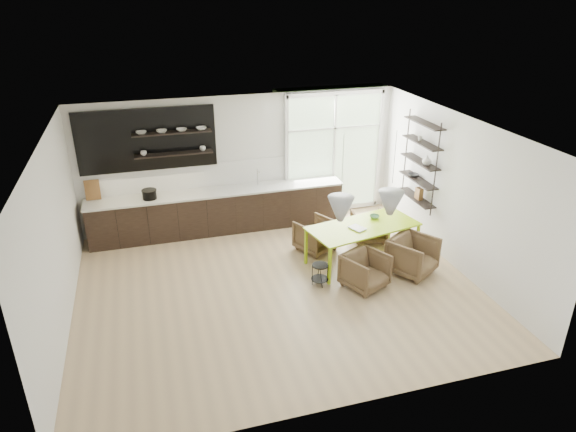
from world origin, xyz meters
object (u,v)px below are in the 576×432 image
object	(u,v)px
dining_table	(363,228)
armchair_back_left	(316,235)
wire_stool	(320,272)
armchair_front_right	(413,256)
armchair_back_right	(369,226)
armchair_front_left	(365,271)

from	to	relation	value
dining_table	armchair_back_left	distance (m)	1.08
dining_table	armchair_back_left	xyz separation A→B (m)	(-0.71, 0.71, -0.40)
armchair_back_left	wire_stool	bearing A→B (deg)	47.49
dining_table	armchair_front_right	bearing A→B (deg)	-54.61
armchair_back_right	armchair_front_right	xyz separation A→B (m)	(0.21, -1.50, 0.05)
dining_table	wire_stool	xyz separation A→B (m)	(-1.07, -0.58, -0.47)
dining_table	armchair_front_right	xyz separation A→B (m)	(0.73, -0.68, -0.36)
dining_table	armchair_front_left	bearing A→B (deg)	-121.83
armchair_back_left	armchair_front_right	world-z (taller)	armchair_front_right
dining_table	armchair_front_right	distance (m)	1.06
dining_table	armchair_front_right	world-z (taller)	dining_table
armchair_back_left	wire_stool	xyz separation A→B (m)	(-0.36, -1.29, -0.07)
armchair_back_right	armchair_front_right	distance (m)	1.52
wire_stool	armchair_front_right	bearing A→B (deg)	-3.10
armchair_front_left	armchair_front_right	size ratio (longest dim) A/B	0.90
armchair_back_right	wire_stool	size ratio (longest dim) A/B	1.70
wire_stool	dining_table	bearing A→B (deg)	28.49
armchair_back_right	wire_stool	world-z (taller)	armchair_back_right
armchair_front_left	armchair_front_right	bearing A→B (deg)	-15.02
dining_table	armchair_front_left	xyz separation A→B (m)	(-0.32, -0.88, -0.40)
armchair_front_left	armchair_back_right	bearing A→B (deg)	37.99
armchair_front_left	wire_stool	xyz separation A→B (m)	(-0.75, 0.30, -0.07)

